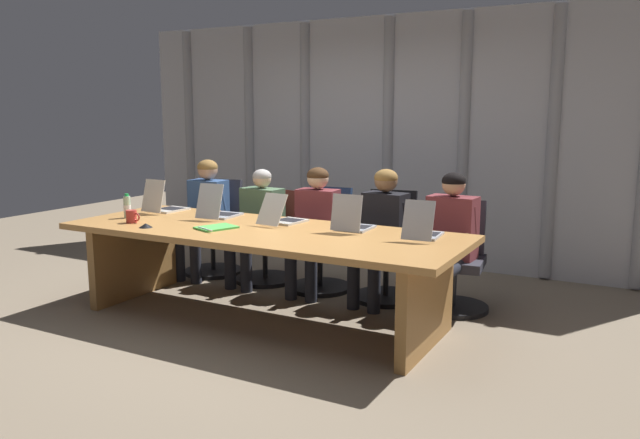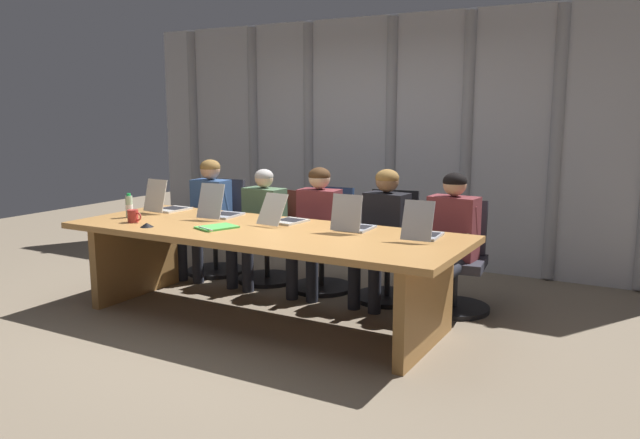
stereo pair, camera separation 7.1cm
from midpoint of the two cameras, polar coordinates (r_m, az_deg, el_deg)
ground_plane at (r=5.23m, az=-5.63°, el=-8.98°), size 12.71×12.71×0.00m
conference_table at (r=5.07m, az=-5.74°, el=-2.63°), size 3.29×1.18×0.75m
curtain_backdrop at (r=7.11m, az=5.34°, el=7.14°), size 6.35×0.17×2.71m
laptop_left_end at (r=6.06m, az=-14.27°, el=1.27°), size 0.27×0.42×0.31m
laptop_left_mid at (r=5.62m, az=-9.53°, el=0.78°), size 0.27×0.44×0.31m
laptop_center at (r=5.25m, az=-3.75°, el=0.19°), size 0.28×0.46×0.26m
laptop_right_mid at (r=4.96m, az=2.57°, el=-0.32°), size 0.26×0.37×0.30m
laptop_right_end at (r=4.70m, az=8.91°, el=-0.99°), size 0.25×0.44×0.30m
office_chair_left_end at (r=6.69m, az=-9.79°, el=-1.72°), size 0.60×0.60×0.97m
office_chair_left_mid at (r=6.31m, az=-5.05°, el=-2.50°), size 0.60×0.60×0.90m
office_chair_center at (r=6.00m, az=-0.10°, el=-2.95°), size 0.60×0.60×0.96m
office_chair_right_mid at (r=5.72m, az=5.81°, el=-3.61°), size 0.60×0.61×0.97m
office_chair_right_end at (r=5.51m, az=11.82°, el=-4.42°), size 0.60×0.60×0.93m
person_left_end at (r=6.52m, az=-10.80°, el=0.83°), size 0.40×0.56×1.19m
person_left_mid at (r=6.14m, az=-6.08°, el=-0.04°), size 0.45×0.57×1.12m
person_center at (r=5.80m, az=-0.88°, el=-0.24°), size 0.42×0.57×1.17m
person_right_mid at (r=5.51m, az=5.18°, el=-0.73°), size 0.42×0.57×1.18m
person_right_end at (r=5.31m, az=11.21°, el=-1.34°), size 0.44×0.57×1.18m
water_bottle_primary at (r=5.78m, az=-17.45°, el=1.09°), size 0.06×0.06×0.22m
coffee_mug_near at (r=5.52m, az=-17.08°, el=0.26°), size 0.14×0.09×0.11m
conference_mic_left_side at (r=5.28m, az=-15.93°, el=-0.52°), size 0.11×0.11×0.03m
spiral_notepad at (r=5.10m, az=-9.82°, el=-0.73°), size 0.31×0.36×0.03m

